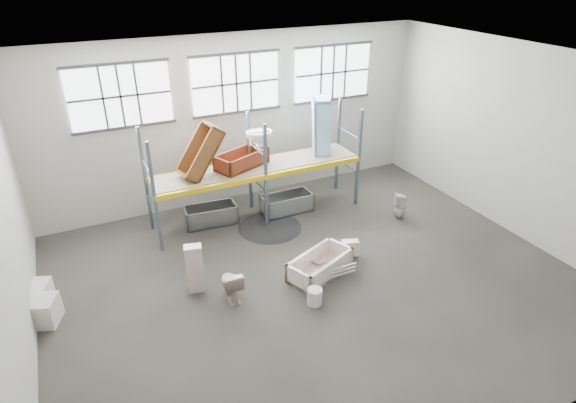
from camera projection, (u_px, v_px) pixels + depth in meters
floor at (315, 281)px, 11.38m from camera, size 12.00×10.00×0.10m
ceiling at (322, 64)px, 9.03m from camera, size 12.00×10.00×0.10m
wall_back at (237, 119)px, 14.24m from camera, size 12.00×0.10×5.00m
wall_front at (507, 337)px, 6.17m from camera, size 12.00×0.10×5.00m
wall_right at (520, 142)px, 12.53m from camera, size 0.10×10.00×5.00m
window_left at (120, 96)px, 12.42m from camera, size 2.60×0.04×1.60m
window_mid at (236, 83)px, 13.65m from camera, size 2.60×0.04×1.60m
window_right at (333, 73)px, 14.87m from camera, size 2.60×0.04×1.60m
rack_upright_la at (155, 199)px, 11.83m from camera, size 0.08×0.08×3.00m
rack_upright_lb at (145, 180)px, 12.79m from camera, size 0.08×0.08×3.00m
rack_upright_ma at (266, 177)px, 12.98m from camera, size 0.08×0.08×3.00m
rack_upright_mb at (250, 161)px, 13.94m from camera, size 0.08×0.08×3.00m
rack_upright_ra at (359, 159)px, 14.14m from camera, size 0.08×0.08×3.00m
rack_upright_rb at (338, 146)px, 15.10m from camera, size 0.08×0.08×3.00m
rack_beam_front at (266, 177)px, 12.98m from camera, size 6.00×0.10×0.14m
rack_beam_back at (250, 161)px, 13.94m from camera, size 6.00×0.10×0.14m
shelf_deck at (257, 166)px, 13.43m from camera, size 5.90×1.10×0.03m
wet_patch at (270, 228)px, 13.52m from camera, size 1.80×1.80×0.00m
bathtub_beige at (320, 265)px, 11.48m from camera, size 1.84×1.36×0.49m
cistern_spare at (350, 248)px, 12.08m from camera, size 0.47×0.33×0.41m
sink_in_tub at (319, 260)px, 11.81m from camera, size 0.42×0.42×0.13m
toilet_beige at (231, 284)px, 10.60m from camera, size 0.45×0.76×0.76m
cistern_tall at (195, 269)px, 10.75m from camera, size 0.43×0.33×1.19m
toilet_white at (400, 206)px, 13.87m from camera, size 0.45×0.45×0.76m
steel_tub_left at (211, 215)px, 13.63m from camera, size 1.53×0.81×0.54m
steel_tub_right at (287, 203)px, 14.26m from camera, size 1.50×0.70×0.55m
rust_tub_flat at (242, 159)px, 13.27m from camera, size 1.67×1.25×0.43m
rust_tub_tilted at (200, 152)px, 12.47m from camera, size 1.32×0.87×1.52m
sink_on_shelf at (260, 152)px, 13.02m from camera, size 0.76×0.61×0.63m
blue_tub_upright at (321, 127)px, 13.97m from camera, size 0.81×0.95×1.73m
bucket at (315, 297)px, 10.50m from camera, size 0.34×0.34×0.39m
carton_near at (41, 311)px, 9.92m from camera, size 0.85×0.80×0.59m
carton_far at (37, 292)px, 10.58m from camera, size 0.71×0.71×0.46m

